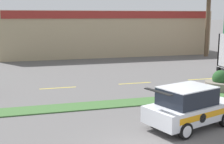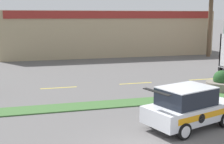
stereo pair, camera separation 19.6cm
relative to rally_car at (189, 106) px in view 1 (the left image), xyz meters
name	(u,v)px [view 1 (the left image)]	position (x,y,z in m)	size (l,w,h in m)	color
grass_verge	(104,105)	(-2.68, 4.15, -0.87)	(120.00, 1.43, 0.06)	#3D6633
centre_line_4	(58,88)	(-4.64, 8.87, -0.90)	(2.40, 0.14, 0.01)	yellow
centre_line_5	(135,83)	(0.76, 8.87, -0.90)	(2.40, 0.14, 0.01)	yellow
centre_line_6	(202,79)	(6.16, 8.87, -0.90)	(2.40, 0.14, 0.01)	yellow
rally_car	(189,106)	(0.00, 0.00, 0.00)	(4.38, 3.00, 1.82)	silver
stone_planter	(220,83)	(5.31, 5.43, -0.44)	(1.90, 1.90, 1.30)	slate
store_building_backdrop	(100,32)	(2.97, 28.19, 1.73)	(24.72, 12.10, 5.25)	tan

